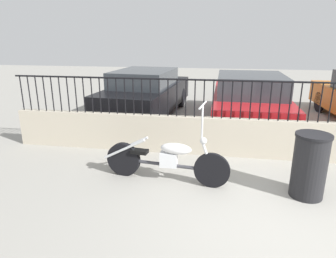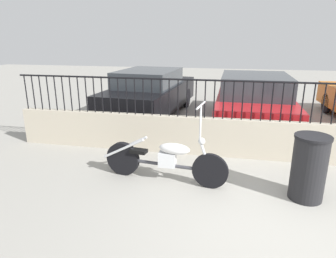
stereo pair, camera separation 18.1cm
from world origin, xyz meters
name	(u,v)px [view 1 (the left image)]	position (x,y,z in m)	size (l,w,h in m)	color
ground_plane	(282,225)	(0.00, 0.00, 0.00)	(40.00, 40.00, 0.00)	gray
low_wall	(262,139)	(0.00, 2.30, 0.39)	(10.34, 0.18, 0.77)	#B2A893
fence_railing	(266,94)	(0.00, 2.30, 1.28)	(10.34, 0.04, 0.76)	black
motorcycle_dark_grey	(161,159)	(-1.77, 0.99, 0.39)	(2.14, 0.57, 1.35)	black
trash_bin	(309,166)	(0.49, 0.84, 0.49)	(0.51, 0.51, 0.98)	black
car_black	(146,93)	(-3.02, 5.19, 0.70)	(2.08, 4.54, 1.39)	black
car_red	(249,99)	(-0.04, 4.86, 0.68)	(1.95, 4.49, 1.36)	black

